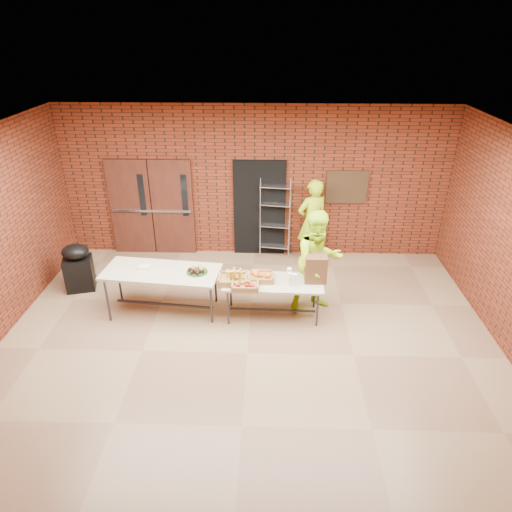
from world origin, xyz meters
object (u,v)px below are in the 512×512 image
Objects in this scene: wire_rack at (275,219)px; covered_grill at (78,267)px; table_right at (273,284)px; volunteer_man at (318,262)px; coffee_dispenser at (316,268)px; table_left at (161,274)px; volunteer_woman at (312,222)px.

wire_rack is 4.03m from covered_grill.
table_right is 0.86m from volunteer_man.
wire_rack is 0.93× the size of volunteer_man.
table_left is at bearing 179.59° from coffee_dispenser.
volunteer_woman is (0.09, 1.99, -0.02)m from coffee_dispenser.
table_right is at bearing 3.64° from table_left.
coffee_dispenser is (2.62, -0.02, 0.18)m from table_left.
volunteer_man reaches higher than volunteer_woman.
volunteer_man is (0.77, 0.27, 0.30)m from table_right.
volunteer_woman reaches higher than wire_rack.
coffee_dispenser is 0.25× the size of volunteer_man.
table_left is 1.92m from table_right.
coffee_dispenser reaches higher than table_right.
table_right is at bearing -27.66° from covered_grill.
volunteer_man is (0.73, -2.01, 0.06)m from wire_rack.
covered_grill reaches higher than table_left.
table_right is 3.60× the size of coffee_dispenser.
coffee_dispenser is at bearing -24.85° from covered_grill.
table_left is 1.93m from covered_grill.
volunteer_man is (2.68, 0.18, 0.19)m from table_left.
covered_grill is (-4.39, 0.73, -0.46)m from coffee_dispenser.
coffee_dispenser is at bearing -64.97° from wire_rack.
wire_rack reaches higher than coffee_dispenser.
table_left is at bearing 178.96° from table_right.
volunteer_woman reaches higher than table_right.
volunteer_man is at bearing -61.98° from wire_rack.
wire_rack is 2.94m from table_left.
table_left is at bearing 163.01° from volunteer_man.
coffee_dispenser reaches higher than covered_grill.
volunteer_man is at bearing -22.17° from covered_grill.
wire_rack reaches higher than table_right.
volunteer_woman is at bearing 42.28° from table_left.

